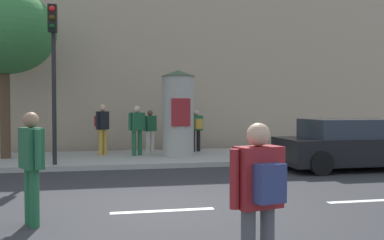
# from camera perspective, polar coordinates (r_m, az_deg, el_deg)

# --- Properties ---
(ground_plane) EXTENTS (80.00, 80.00, 0.00)m
(ground_plane) POSITION_cam_1_polar(r_m,az_deg,el_deg) (7.58, -3.87, -11.93)
(ground_plane) COLOR #2B2B2D
(sidewalk_curb) EXTENTS (36.00, 4.00, 0.15)m
(sidewalk_curb) POSITION_cam_1_polar(r_m,az_deg,el_deg) (14.44, -7.56, -5.06)
(sidewalk_curb) COLOR #9E9B93
(sidewalk_curb) RESTS_ON ground_plane
(lane_markings) EXTENTS (25.80, 0.16, 0.01)m
(lane_markings) POSITION_cam_1_polar(r_m,az_deg,el_deg) (7.58, -3.87, -11.90)
(lane_markings) COLOR silver
(lane_markings) RESTS_ON ground_plane
(building_backdrop) EXTENTS (36.00, 5.00, 8.06)m
(building_backdrop) POSITION_cam_1_polar(r_m,az_deg,el_deg) (19.46, -8.62, 8.39)
(building_backdrop) COLOR tan
(building_backdrop) RESTS_ON ground_plane
(traffic_light) EXTENTS (0.24, 0.45, 4.45)m
(traffic_light) POSITION_cam_1_polar(r_m,az_deg,el_deg) (12.69, -17.89, 7.77)
(traffic_light) COLOR black
(traffic_light) RESTS_ON sidewalk_curb
(poster_column) EXTENTS (1.14, 1.14, 2.85)m
(poster_column) POSITION_cam_1_polar(r_m,az_deg,el_deg) (14.33, -1.84, 1.00)
(poster_column) COLOR #9E9B93
(poster_column) RESTS_ON sidewalk_curb
(street_tree) EXTENTS (3.21, 3.21, 5.40)m
(street_tree) POSITION_cam_1_polar(r_m,az_deg,el_deg) (15.05, -23.63, 10.70)
(street_tree) COLOR #4C3826
(street_tree) RESTS_ON sidewalk_curb
(pedestrian_in_red_top) EXTENTS (0.60, 0.46, 1.65)m
(pedestrian_in_red_top) POSITION_cam_1_polar(r_m,az_deg,el_deg) (4.21, 8.91, -9.45)
(pedestrian_in_red_top) COLOR #4C4C51
(pedestrian_in_red_top) RESTS_ON ground_plane
(pedestrian_with_bag) EXTENTS (0.43, 0.59, 1.72)m
(pedestrian_with_bag) POSITION_cam_1_polar(r_m,az_deg,el_deg) (6.92, -20.49, -4.81)
(pedestrian_with_bag) COLOR #1E5938
(pedestrian_with_bag) RESTS_ON ground_plane
(pedestrian_in_dark_shirt) EXTENTS (0.50, 0.50, 1.71)m
(pedestrian_in_dark_shirt) POSITION_cam_1_polar(r_m,az_deg,el_deg) (14.94, -11.81, -0.65)
(pedestrian_in_dark_shirt) COLOR #B78C33
(pedestrian_in_dark_shirt) RESTS_ON sidewalk_curb
(pedestrian_near_pole) EXTENTS (0.58, 0.48, 1.52)m
(pedestrian_near_pole) POSITION_cam_1_polar(r_m,az_deg,el_deg) (15.69, 0.57, -0.92)
(pedestrian_near_pole) COLOR black
(pedestrian_near_pole) RESTS_ON sidewalk_curb
(pedestrian_with_backpack) EXTENTS (0.52, 0.52, 1.52)m
(pedestrian_with_backpack) POSITION_cam_1_polar(r_m,az_deg,el_deg) (15.54, -5.64, -0.96)
(pedestrian_with_backpack) COLOR silver
(pedestrian_with_backpack) RESTS_ON sidewalk_curb
(pedestrian_tallest) EXTENTS (0.58, 0.45, 1.67)m
(pedestrian_tallest) POSITION_cam_1_polar(r_m,az_deg,el_deg) (14.55, -7.31, -0.80)
(pedestrian_tallest) COLOR #1E5938
(pedestrian_tallest) RESTS_ON sidewalk_curb
(parked_car_silver) EXTENTS (4.49, 1.95, 1.44)m
(parked_car_silver) POSITION_cam_1_polar(r_m,az_deg,el_deg) (13.19, 20.77, -3.10)
(parked_car_silver) COLOR black
(parked_car_silver) RESTS_ON ground_plane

